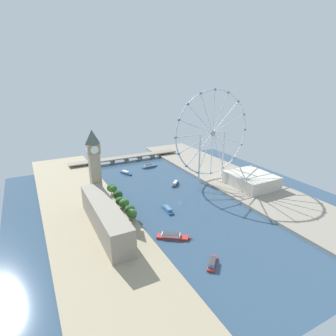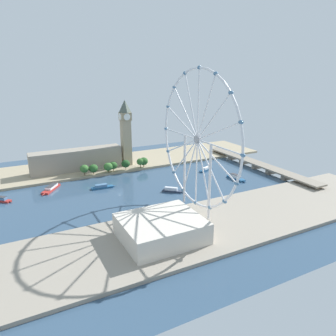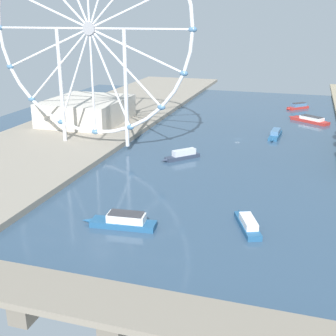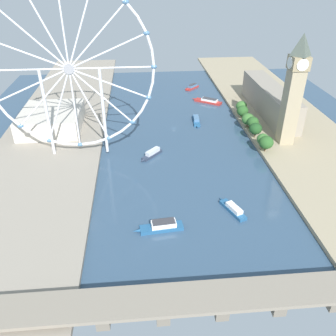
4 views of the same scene
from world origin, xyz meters
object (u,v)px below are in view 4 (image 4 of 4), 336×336
at_px(clock_tower, 294,89).
at_px(parliament_block, 269,100).
at_px(river_bridge, 219,298).
at_px(tour_boat_0, 196,120).
at_px(tour_boat_2, 192,87).
at_px(tour_boat_4, 162,226).
at_px(tour_boat_1, 208,101).
at_px(tour_boat_3, 233,209).
at_px(tour_boat_5, 152,154).
at_px(riverside_hall, 52,119).
at_px(ferris_wheel, 69,70).

bearing_deg(clock_tower, parliament_block, -97.17).
relative_size(river_bridge, tour_boat_0, 7.07).
relative_size(tour_boat_2, tour_boat_4, 0.66).
height_order(tour_boat_1, tour_boat_3, tour_boat_1).
distance_m(tour_boat_2, tour_boat_5, 179.08).
relative_size(clock_tower, riverside_hall, 1.45).
height_order(ferris_wheel, tour_boat_2, ferris_wheel).
relative_size(river_bridge, tour_boat_5, 9.83).
relative_size(tour_boat_1, tour_boat_3, 1.25).
xyz_separation_m(parliament_block, tour_boat_2, (64.71, -92.24, -14.51)).
height_order(clock_tower, tour_boat_2, clock_tower).
distance_m(tour_boat_1, tour_boat_4, 220.30).
bearing_deg(riverside_hall, tour_boat_5, 147.16).
distance_m(river_bridge, tour_boat_3, 73.44).
relative_size(clock_tower, tour_boat_5, 4.32).
xyz_separation_m(ferris_wheel, tour_boat_2, (-116.26, -163.37, -68.31)).
xyz_separation_m(clock_tower, tour_boat_5, (114.98, 10.12, -47.21)).
xyz_separation_m(riverside_hall, tour_boat_1, (-159.01, -60.77, -9.44)).
bearing_deg(river_bridge, tour_boat_2, -96.32).
distance_m(ferris_wheel, riverside_hall, 85.06).
distance_m(ferris_wheel, tour_boat_1, 183.11).
height_order(riverside_hall, tour_boat_1, riverside_hall).
relative_size(tour_boat_3, tour_boat_5, 1.25).
bearing_deg(tour_boat_1, river_bridge, 115.13).
height_order(ferris_wheel, tour_boat_0, ferris_wheel).
relative_size(riverside_hall, tour_boat_1, 1.90).
relative_size(parliament_block, riverside_hall, 1.90).
distance_m(parliament_block, tour_boat_4, 208.04).
distance_m(river_bridge, tour_boat_1, 269.32).
xyz_separation_m(river_bridge, tour_boat_2, (-34.97, -315.91, -3.67)).
xyz_separation_m(river_bridge, tour_boat_1, (-45.58, -265.40, -3.87)).
distance_m(parliament_block, river_bridge, 245.11).
height_order(parliament_block, tour_boat_0, parliament_block).
xyz_separation_m(river_bridge, tour_boat_5, (23.72, -146.72, -3.59)).
distance_m(parliament_block, tour_boat_5, 146.13).
distance_m(parliament_block, tour_boat_1, 69.88).
xyz_separation_m(tour_boat_1, tour_boat_3, (21.47, 196.15, -0.10)).
relative_size(tour_boat_2, tour_boat_3, 0.78).
distance_m(parliament_block, tour_boat_3, 172.55).
bearing_deg(river_bridge, clock_tower, -120.20).
bearing_deg(tour_boat_1, parliament_block, 177.22).
bearing_deg(ferris_wheel, river_bridge, 118.05).
distance_m(riverside_hall, tour_boat_1, 170.49).
xyz_separation_m(clock_tower, river_bridge, (91.27, 156.84, -43.61)).
bearing_deg(tour_boat_3, tour_boat_1, -28.28).
xyz_separation_m(tour_boat_2, tour_boat_3, (10.85, 246.66, -0.30)).
bearing_deg(riverside_hall, tour_boat_0, -176.75).
distance_m(clock_tower, tour_boat_1, 127.00).
height_order(clock_tower, tour_boat_0, clock_tower).
xyz_separation_m(ferris_wheel, river_bridge, (-81.29, 152.54, -64.64)).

